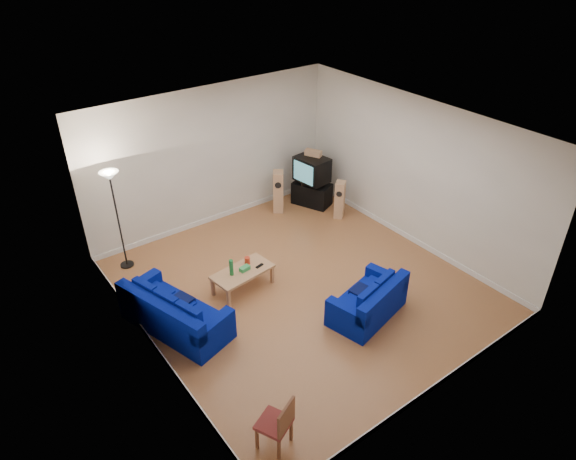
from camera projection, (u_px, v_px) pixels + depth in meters
room at (301, 218)px, 9.23m from camera, size 6.01×6.51×3.21m
sofa_three_seat at (174, 316)px, 8.87m from camera, size 1.42×2.18×0.78m
sofa_loveseat at (369, 303)px, 9.17m from camera, size 1.62×1.14×0.73m
coffee_table at (243, 273)px, 9.79m from camera, size 1.24×0.73×0.43m
bottle at (231, 268)px, 9.56m from camera, size 0.08×0.08×0.33m
tissue_box at (245, 268)px, 9.75m from camera, size 0.21×0.14×0.08m
red_canister at (247, 261)px, 9.92m from camera, size 0.12×0.12×0.15m
remote at (260, 266)px, 9.87m from camera, size 0.18×0.09×0.02m
tv_stand at (312, 194)px, 12.75m from camera, size 0.83×1.04×0.56m
av_receiver at (311, 182)px, 12.57m from camera, size 0.56×0.57×0.10m
television at (312, 169)px, 12.35m from camera, size 0.68×0.85×0.60m
centre_speaker at (313, 153)px, 12.26m from camera, size 0.32×0.43×0.14m
speaker_left at (278, 191)px, 12.32m from camera, size 0.38×0.39×1.04m
speaker_right at (340, 200)px, 12.10m from camera, size 0.35×0.34×0.92m
floor_lamp at (112, 190)px, 9.71m from camera, size 0.37×0.37×2.13m
dining_chair at (278, 423)px, 6.78m from camera, size 0.55×0.55×0.87m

